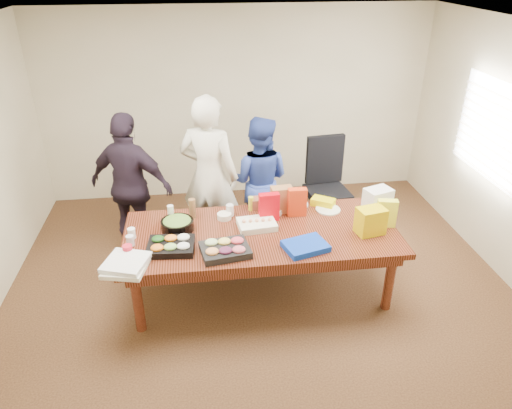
{
  "coord_description": "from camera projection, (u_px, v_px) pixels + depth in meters",
  "views": [
    {
      "loc": [
        -0.59,
        -4.09,
        3.28
      ],
      "look_at": [
        -0.04,
        0.1,
        1.02
      ],
      "focal_mm": 33.17,
      "sensor_mm": 36.0,
      "label": 1
    }
  ],
  "objects": [
    {
      "name": "floor",
      "position": [
        261.0,
        291.0,
        5.2
      ],
      "size": [
        5.5,
        5.0,
        0.02
      ],
      "primitive_type": "cube",
      "color": "#47301E",
      "rests_on": "ground"
    },
    {
      "name": "ceiling",
      "position": [
        262.0,
        30.0,
        3.91
      ],
      "size": [
        5.5,
        5.0,
        0.02
      ],
      "primitive_type": "cube",
      "color": "white",
      "rests_on": "wall_back"
    },
    {
      "name": "wall_back",
      "position": [
        237.0,
        105.0,
        6.74
      ],
      "size": [
        5.5,
        0.04,
        2.7
      ],
      "primitive_type": "cube",
      "color": "beige",
      "rests_on": "floor"
    },
    {
      "name": "wall_front",
      "position": [
        331.0,
        387.0,
        2.37
      ],
      "size": [
        5.5,
        0.04,
        2.7
      ],
      "primitive_type": "cube",
      "color": "beige",
      "rests_on": "floor"
    },
    {
      "name": "window_panel",
      "position": [
        493.0,
        131.0,
        5.32
      ],
      "size": [
        0.03,
        1.4,
        1.1
      ],
      "primitive_type": "cube",
      "color": "white",
      "rests_on": "wall_right"
    },
    {
      "name": "window_blinds",
      "position": [
        490.0,
        131.0,
        5.31
      ],
      "size": [
        0.04,
        1.36,
        1.0
      ],
      "primitive_type": "cube",
      "color": "beige",
      "rests_on": "wall_right"
    },
    {
      "name": "conference_table",
      "position": [
        261.0,
        262.0,
        5.01
      ],
      "size": [
        2.8,
        1.2,
        0.75
      ],
      "primitive_type": "cube",
      "color": "#4C1C0F",
      "rests_on": "floor"
    },
    {
      "name": "office_chair",
      "position": [
        328.0,
        189.0,
        6.07
      ],
      "size": [
        0.67,
        0.67,
        1.18
      ],
      "primitive_type": "cube",
      "rotation": [
        0.0,
        0.0,
        0.12
      ],
      "color": "black",
      "rests_on": "floor"
    },
    {
      "name": "person_center",
      "position": [
        209.0,
        176.0,
        5.52
      ],
      "size": [
        0.83,
        0.7,
        1.94
      ],
      "primitive_type": "imported",
      "rotation": [
        0.0,
        0.0,
        2.74
      ],
      "color": "beige",
      "rests_on": "floor"
    },
    {
      "name": "person_right",
      "position": [
        259.0,
        180.0,
        5.8
      ],
      "size": [
        0.94,
        0.83,
        1.61
      ],
      "primitive_type": "imported",
      "rotation": [
        0.0,
        0.0,
        2.82
      ],
      "color": "#2D449D",
      "rests_on": "floor"
    },
    {
      "name": "person_left",
      "position": [
        131.0,
        186.0,
        5.5
      ],
      "size": [
        1.11,
        0.8,
        1.75
      ],
      "primitive_type": "imported",
      "rotation": [
        0.0,
        0.0,
        2.73
      ],
      "color": "black",
      "rests_on": "floor"
    },
    {
      "name": "veggie_tray",
      "position": [
        171.0,
        246.0,
        4.54
      ],
      "size": [
        0.47,
        0.38,
        0.07
      ],
      "primitive_type": "cube",
      "rotation": [
        0.0,
        0.0,
        -0.08
      ],
      "color": "black",
      "rests_on": "conference_table"
    },
    {
      "name": "fruit_tray",
      "position": [
        225.0,
        250.0,
        4.48
      ],
      "size": [
        0.5,
        0.42,
        0.07
      ],
      "primitive_type": "cube",
      "rotation": [
        0.0,
        0.0,
        0.17
      ],
      "color": "black",
      "rests_on": "conference_table"
    },
    {
      "name": "sheet_cake",
      "position": [
        257.0,
        224.0,
        4.9
      ],
      "size": [
        0.41,
        0.33,
        0.07
      ],
      "primitive_type": "cube",
      "rotation": [
        0.0,
        0.0,
        0.11
      ],
      "color": "white",
      "rests_on": "conference_table"
    },
    {
      "name": "salad_bowl",
      "position": [
        177.0,
        225.0,
        4.85
      ],
      "size": [
        0.34,
        0.34,
        0.11
      ],
      "primitive_type": "cylinder",
      "rotation": [
        0.0,
        0.0,
        -0.03
      ],
      "color": "black",
      "rests_on": "conference_table"
    },
    {
      "name": "chip_bag_blue",
      "position": [
        305.0,
        246.0,
        4.55
      ],
      "size": [
        0.47,
        0.4,
        0.06
      ],
      "primitive_type": "cube",
      "rotation": [
        0.0,
        0.0,
        0.28
      ],
      "color": "#0C36B0",
      "rests_on": "conference_table"
    },
    {
      "name": "chip_bag_red",
      "position": [
        269.0,
        207.0,
        4.99
      ],
      "size": [
        0.22,
        0.1,
        0.31
      ],
      "primitive_type": "cube",
      "rotation": [
        0.0,
        0.0,
        0.06
      ],
      "color": "red",
      "rests_on": "conference_table"
    },
    {
      "name": "chip_bag_yellow",
      "position": [
        387.0,
        213.0,
        4.88
      ],
      "size": [
        0.21,
        0.12,
        0.3
      ],
      "primitive_type": "cube",
      "rotation": [
        0.0,
        0.0,
        -0.21
      ],
      "color": "#F5FC34",
      "rests_on": "conference_table"
    },
    {
      "name": "chip_bag_orange",
      "position": [
        297.0,
        202.0,
        5.08
      ],
      "size": [
        0.2,
        0.09,
        0.31
      ],
      "primitive_type": "cube",
      "rotation": [
        0.0,
        0.0,
        -0.03
      ],
      "color": "red",
      "rests_on": "conference_table"
    },
    {
      "name": "mayo_jar",
      "position": [
        230.0,
        210.0,
        5.11
      ],
      "size": [
        0.09,
        0.09,
        0.13
      ],
      "primitive_type": "cylinder",
      "rotation": [
        0.0,
        0.0,
        0.16
      ],
      "color": "silver",
      "rests_on": "conference_table"
    },
    {
      "name": "mustard_bottle",
      "position": [
        251.0,
        204.0,
        5.21
      ],
      "size": [
        0.07,
        0.07,
        0.16
      ],
      "primitive_type": "cylinder",
      "rotation": [
        0.0,
        0.0,
        -0.27
      ],
      "color": "yellow",
      "rests_on": "conference_table"
    },
    {
      "name": "dressing_bottle",
      "position": [
        192.0,
        209.0,
        5.04
      ],
      "size": [
        0.09,
        0.09,
        0.22
      ],
      "primitive_type": "cylinder",
      "rotation": [
        0.0,
        0.0,
        0.27
      ],
      "color": "brown",
      "rests_on": "conference_table"
    },
    {
      "name": "ranch_bottle",
      "position": [
        171.0,
        214.0,
        4.97
      ],
      "size": [
        0.08,
        0.08,
        0.2
      ],
      "primitive_type": "cylinder",
      "rotation": [
        0.0,
        0.0,
        -0.21
      ],
      "color": "silver",
      "rests_on": "conference_table"
    },
    {
      "name": "banana_bunch",
      "position": [
        323.0,
        202.0,
        5.32
      ],
      "size": [
        0.29,
        0.26,
        0.08
      ],
      "primitive_type": "cube",
      "rotation": [
        0.0,
        0.0,
        -0.58
      ],
      "color": "#DFD102",
      "rests_on": "conference_table"
    },
    {
      "name": "bread_loaf",
      "position": [
        265.0,
        202.0,
        5.28
      ],
      "size": [
        0.32,
        0.16,
        0.12
      ],
      "primitive_type": "cube",
      "rotation": [
        0.0,
        0.0,
        0.09
      ],
      "color": "brown",
      "rests_on": "conference_table"
    },
    {
      "name": "kraft_bag",
      "position": [
        281.0,
        200.0,
        5.14
      ],
      "size": [
        0.24,
        0.15,
        0.3
      ],
      "primitive_type": "cube",
      "rotation": [
        0.0,
        0.0,
        0.07
      ],
      "color": "#996439",
      "rests_on": "conference_table"
    },
    {
      "name": "red_cup",
      "position": [
        128.0,
        251.0,
        4.41
      ],
      "size": [
        0.09,
        0.09,
        0.12
      ],
      "primitive_type": "cylinder",
      "rotation": [
        0.0,
        0.0,
        0.02
      ],
      "color": "red",
      "rests_on": "conference_table"
    },
    {
      "name": "clear_cup_a",
      "position": [
        130.0,
        241.0,
        4.59
      ],
      "size": [
        0.1,
        0.1,
        0.11
      ],
      "primitive_type": "cylinder",
      "rotation": [
        0.0,
        0.0,
        0.28
      ],
      "color": "silver",
      "rests_on": "conference_table"
    },
    {
      "name": "clear_cup_b",
      "position": [
        132.0,
        233.0,
        4.71
      ],
      "size": [
        0.09,
        0.09,
        0.11
      ],
      "primitive_type": "cylinder",
      "rotation": [
        0.0,
        0.0,
        0.15
      ],
      "color": "white",
      "rests_on": "conference_table"
    },
    {
      "name": "pizza_box_lower",
      "position": [
        126.0,
        267.0,
        4.26
      ],
      "size": [
        0.44,
        0.44,
        0.04
      ],
      "primitive_type": "cube",
      "rotation": [
        0.0,
        0.0,
        -0.23
      ],
      "color": "white",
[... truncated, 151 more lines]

